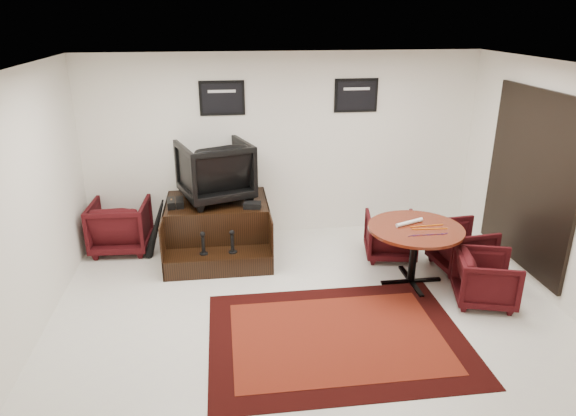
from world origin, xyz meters
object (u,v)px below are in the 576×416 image
Objects in this scene: armchair_side at (120,223)px; table_chair_back at (391,234)px; shine_podium at (218,229)px; shine_chair at (215,168)px; meeting_table at (415,234)px; table_chair_window at (462,244)px; table_chair_corner at (486,277)px.

armchair_side reaches higher than table_chair_back.
shine_podium is at bearing -1.12° from table_chair_back.
shine_chair reaches higher than armchair_side.
shine_chair is at bearing 150.02° from meeting_table.
meeting_table is 0.93m from table_chair_window.
meeting_table is 1.68× the size of table_chair_window.
table_chair_back is at bearing 171.54° from armchair_side.
armchair_side is 1.18× the size of table_chair_back.
table_chair_window is at bearing 161.70° from table_chair_back.
armchair_side is at bearing 158.70° from meeting_table.
table_chair_corner is (3.20, -2.02, -0.89)m from shine_chair.
meeting_table is (3.92, -1.53, 0.27)m from armchair_side.
table_chair_back is at bearing 44.48° from table_chair_corner.
table_chair_window is (3.31, -1.13, -0.88)m from shine_chair.
table_chair_corner is (0.75, -1.37, -0.01)m from table_chair_back.
shine_chair reaches higher than table_chair_corner.
table_chair_window reaches higher than table_chair_corner.
table_chair_corner is (4.62, -2.11, -0.07)m from armchair_side.
shine_chair is 1.39× the size of table_chair_corner.
shine_chair reaches higher than meeting_table.
table_chair_corner is at bearing -39.83° from meeting_table.
armchair_side is 1.20× the size of table_chair_corner.
table_chair_window is 1.03× the size of table_chair_corner.
table_chair_window is at bearing 20.67° from meeting_table.
meeting_table is at bearing 65.98° from table_chair_corner.
shine_podium is 2.50m from table_chair_back.
meeting_table reaches higher than table_chair_back.
table_chair_back is at bearing 93.31° from meeting_table.
armchair_side reaches higher than meeting_table.
table_chair_back is at bearing 146.62° from shine_chair.
table_chair_corner is at bearing 129.31° from table_chair_back.
shine_podium is 3.71m from table_chair_corner.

